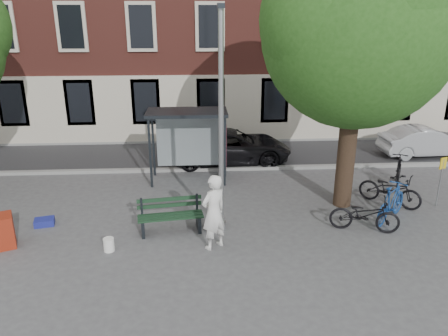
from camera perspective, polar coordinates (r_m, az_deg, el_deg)
ground at (r=12.69m, az=-0.35°, el=-8.02°), size 90.00×90.00×0.00m
road at (r=19.16m, az=-1.49°, el=1.75°), size 40.00×4.00×0.01m
curb_near at (r=17.25m, az=-1.26°, el=-0.11°), size 40.00×0.25×0.12m
curb_far at (r=21.05m, az=-1.69°, el=3.57°), size 40.00×0.25×0.12m
lamppost at (r=11.66m, az=-0.37°, el=4.18°), size 0.28×0.35×6.11m
tree_right at (r=13.42m, az=17.49°, el=17.62°), size 5.76×5.60×8.20m
bus_shelter at (r=15.83m, az=-3.39°, el=5.08°), size 2.85×1.45×2.62m
painter at (r=11.34m, az=-1.35°, el=-5.79°), size 0.89×0.84×2.05m
bench at (r=12.51m, az=-6.99°, el=-6.39°), size 1.89×0.84×0.94m
bike_a at (r=13.02m, az=17.89°, el=-5.81°), size 2.04×1.18×1.02m
bike_b at (r=13.89m, az=21.00°, el=-4.23°), size 1.75×1.74×1.16m
bike_c at (r=15.03m, az=20.86°, el=-2.62°), size 1.97×1.85×1.06m
bike_d at (r=16.75m, az=21.84°, el=-0.36°), size 1.25×1.93×1.13m
car_dark at (r=18.04m, az=0.92°, el=2.88°), size 5.02×2.47×1.37m
car_silver at (r=20.79m, az=24.83°, el=3.17°), size 3.94×1.55×1.28m
blue_crate at (r=13.92m, az=-22.41°, el=-6.54°), size 0.62×0.51×0.20m
bucket_b at (r=11.94m, az=-14.81°, el=-9.65°), size 0.35×0.35×0.36m
bucket_c at (r=14.45m, az=-26.82°, el=-5.90°), size 0.30×0.30×0.36m
notice_sign at (r=15.31m, az=26.54°, el=-0.56°), size 0.27×0.14×1.65m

